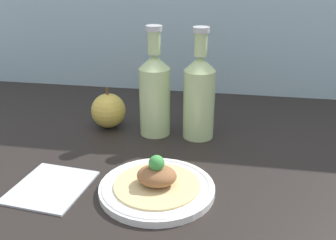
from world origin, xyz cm
name	(u,v)px	position (x,y,z in cm)	size (l,w,h in cm)	color
ground_plane	(169,179)	(0.00, 0.00, -2.00)	(180.00, 110.00, 4.00)	black
plate	(157,188)	(-0.90, -8.36, 0.88)	(22.05, 22.05, 1.66)	white
plated_food	(157,178)	(-0.90, -8.36, 3.13)	(16.38, 16.38, 6.41)	#D6BC7F
cider_bottle_left	(155,92)	(-6.62, 18.11, 10.91)	(7.61, 7.61, 26.94)	#B7D18E
cider_bottle_right	(199,95)	(4.23, 18.11, 10.91)	(7.61, 7.61, 26.94)	#B7D18E
apple	(108,111)	(-19.39, 20.05, 4.49)	(8.96, 8.96, 10.67)	gold
napkin	(51,186)	(-21.50, -10.48, 0.40)	(15.10, 16.69, 0.80)	#B7BCC6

